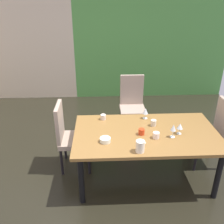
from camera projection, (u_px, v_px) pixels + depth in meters
The scene contains 16 objects.
ground_plane at pixel (93, 174), 3.57m from camera, with size 6.27×6.08×0.02m, color black.
back_panel_interior at pixel (14, 41), 5.59m from camera, with size 2.68×0.10×2.71m, color beige.
garden_window_panel at pixel (152, 40), 5.73m from camera, with size 3.59×0.10×2.71m, color #4D8F43.
dining_table at pixel (146, 137), 3.24m from camera, with size 1.86×1.06×0.72m.
chair_left_far at pixel (69, 134), 3.50m from camera, with size 0.45×0.44×1.00m.
chair_right_far at pixel (213, 131), 3.59m from camera, with size 0.44×0.44×1.01m.
chair_head_far at pixel (132, 102), 4.48m from camera, with size 0.44×0.45×1.03m.
wine_glass_north at pixel (173, 128), 3.05m from camera, with size 0.07×0.07×0.17m.
wine_glass_west at pixel (180, 126), 3.13m from camera, with size 0.07×0.07×0.14m.
wine_glass_front at pixel (145, 111), 3.52m from camera, with size 0.08×0.08×0.16m.
serving_bowl_left at pixel (105, 140), 2.99m from camera, with size 0.13×0.13×0.05m, color white.
cup_rear at pixel (156, 135), 3.07m from camera, with size 0.08×0.08×0.08m, color white.
cup_right at pixel (103, 117), 3.52m from camera, with size 0.08×0.08×0.07m, color beige.
cup_east at pixel (153, 123), 3.35m from camera, with size 0.08×0.08×0.08m, color beige.
cup_near_window at pixel (141, 132), 3.15m from camera, with size 0.08×0.08×0.08m, color red.
pitcher_center at pixel (140, 146), 2.79m from camera, with size 0.11×0.10×0.14m.
Camera 1 is at (0.14, -2.84, 2.35)m, focal length 40.00 mm.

